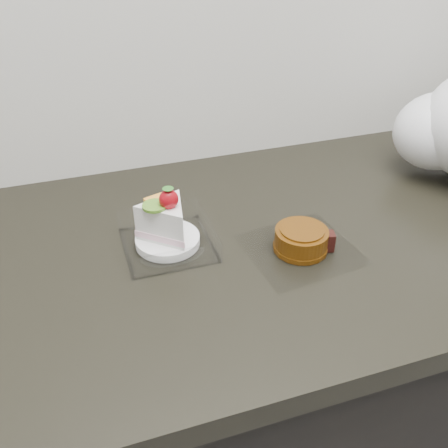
% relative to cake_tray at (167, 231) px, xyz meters
% --- Properties ---
extents(counter, '(2.04, 0.64, 0.90)m').
position_rel_cake_tray_xyz_m(counter, '(0.19, -0.02, -0.48)').
color(counter, black).
rests_on(counter, ground).
extents(cake_tray, '(0.15, 0.15, 0.11)m').
position_rel_cake_tray_xyz_m(cake_tray, '(0.00, 0.00, 0.00)').
color(cake_tray, white).
rests_on(cake_tray, counter).
extents(mooncake_wrap, '(0.19, 0.18, 0.04)m').
position_rel_cake_tray_xyz_m(mooncake_wrap, '(0.21, -0.08, -0.01)').
color(mooncake_wrap, white).
rests_on(mooncake_wrap, counter).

